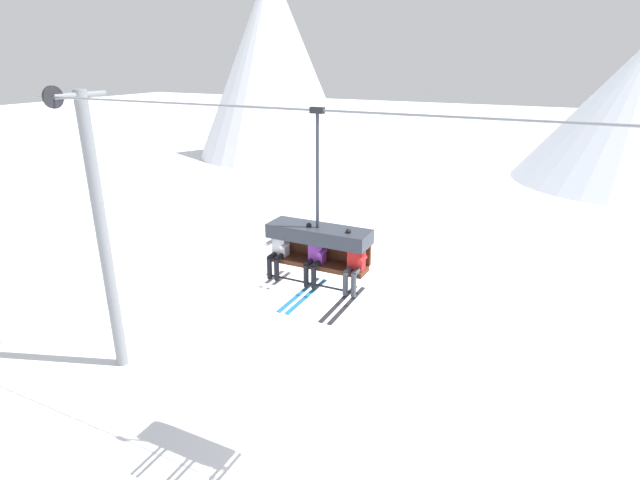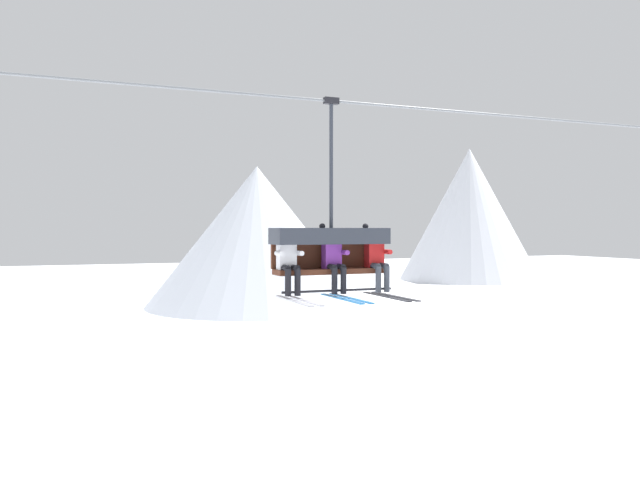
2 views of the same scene
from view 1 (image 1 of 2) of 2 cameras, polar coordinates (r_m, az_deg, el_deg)
ground_plane at (r=13.65m, az=5.14°, el=-22.42°), size 200.00×200.00×0.00m
mountain_peak_west at (r=49.93m, az=-5.42°, el=19.43°), size 14.66×14.66×17.22m
lift_tower_near at (r=15.74m, az=-23.68°, el=0.78°), size 0.36×1.88×8.56m
lift_cable at (r=8.96m, az=13.29°, el=13.61°), size 21.28×0.05×0.05m
chairlift_chair at (r=10.37m, az=-0.10°, el=0.15°), size 2.19×0.74×3.56m
skier_white at (r=10.70m, az=-4.87°, el=-1.12°), size 0.46×1.70×1.23m
skier_purple at (r=10.30m, az=-0.64°, el=-1.78°), size 0.48×1.70×1.34m
skier_red at (r=9.97m, az=3.90°, el=-2.61°), size 0.48×1.70×1.34m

